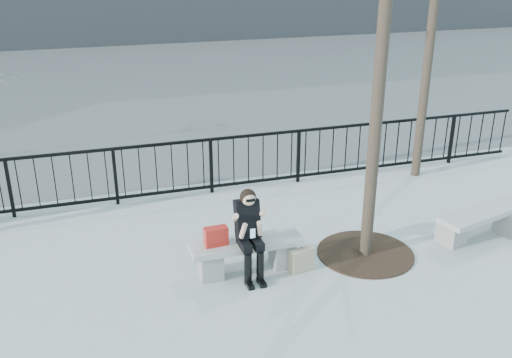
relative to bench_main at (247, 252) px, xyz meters
name	(u,v)px	position (x,y,z in m)	size (l,w,h in m)	color
ground	(247,270)	(0.00, 0.00, -0.30)	(120.00, 120.00, 0.00)	#A4A59F
street_surface	(132,74)	(0.00, 15.00, -0.30)	(60.00, 23.00, 0.01)	#474747
railing	(201,167)	(0.00, 3.00, 0.25)	(14.00, 0.06, 1.10)	black
tree_grate	(365,253)	(1.90, -0.10, -0.29)	(1.50, 1.50, 0.02)	black
bench_main	(247,252)	(0.00, 0.00, 0.00)	(1.65, 0.46, 0.49)	slate
bench_second	(482,221)	(3.93, -0.20, 0.01)	(1.68, 0.47, 0.50)	slate
seated_woman	(250,235)	(0.00, -0.16, 0.37)	(0.50, 0.64, 1.34)	black
handbag	(216,236)	(-0.45, 0.02, 0.33)	(0.33, 0.16, 0.27)	#B41D16
shopping_bag	(301,260)	(0.76, -0.25, -0.12)	(0.37, 0.14, 0.35)	beige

